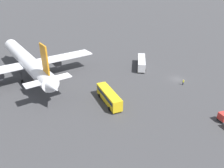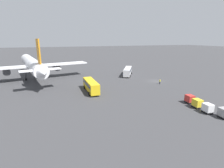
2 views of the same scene
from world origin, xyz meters
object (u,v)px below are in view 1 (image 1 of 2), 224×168
at_px(worker_person, 183,82).
at_px(airplane, 27,61).
at_px(shuttle_bus_near, 141,62).
at_px(cargo_cart_red, 223,117).
at_px(shuttle_bus_far, 109,96).

bearing_deg(worker_person, airplane, 59.53).
relative_size(shuttle_bus_near, cargo_cart_red, 5.47).
distance_m(airplane, worker_person, 48.26).
bearing_deg(shuttle_bus_near, worker_person, -136.09).
bearing_deg(airplane, shuttle_bus_far, -155.70).
xyz_separation_m(airplane, worker_person, (-24.35, -41.39, -4.90)).
bearing_deg(shuttle_bus_near, airplane, 110.69).
height_order(airplane, shuttle_bus_far, airplane).
bearing_deg(worker_person, shuttle_bus_far, 90.08).
distance_m(shuttle_bus_far, cargo_cart_red, 27.07).
bearing_deg(cargo_cart_red, shuttle_bus_far, 47.77).
xyz_separation_m(airplane, shuttle_bus_far, (-24.38, -16.80, -3.79)).
xyz_separation_m(airplane, shuttle_bus_near, (-6.90, -37.43, -3.85)).
xyz_separation_m(shuttle_bus_near, cargo_cart_red, (-35.67, 0.59, -0.72)).
distance_m(worker_person, cargo_cart_red, 18.79).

